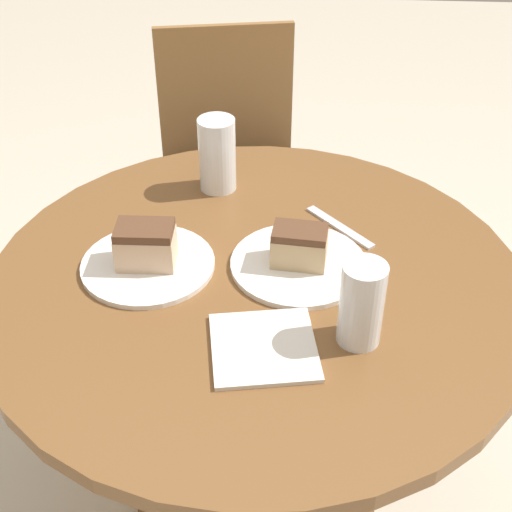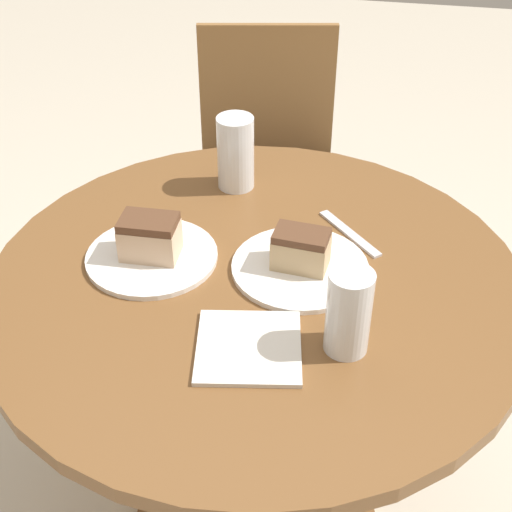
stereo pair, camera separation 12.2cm
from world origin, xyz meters
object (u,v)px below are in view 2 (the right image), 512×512
at_px(chair, 267,176).
at_px(glass_lemonade, 236,157).
at_px(plate_far, 152,257).
at_px(glass_water, 348,316).
at_px(cake_slice_near, 301,249).
at_px(cake_slice_far, 150,237).
at_px(plate_near, 300,267).

xyz_separation_m(chair, glass_lemonade, (0.03, -0.53, 0.36)).
bearing_deg(plate_far, glass_water, -23.68).
height_order(plate_far, glass_water, glass_water).
bearing_deg(cake_slice_near, cake_slice_far, -175.80).
height_order(chair, glass_lemonade, glass_lemonade).
distance_m(plate_far, cake_slice_near, 0.27).
relative_size(plate_near, plate_far, 1.02).
bearing_deg(cake_slice_far, plate_near, 4.20).
bearing_deg(glass_water, cake_slice_far, 156.32).
distance_m(cake_slice_far, glass_water, 0.40).
height_order(cake_slice_near, glass_lemonade, glass_lemonade).
bearing_deg(cake_slice_far, plate_far, 176.42).
distance_m(glass_lemonade, glass_water, 0.51).
bearing_deg(glass_lemonade, cake_slice_far, -108.78).
bearing_deg(cake_slice_far, glass_lemonade, 71.22).
distance_m(chair, glass_water, 1.07).
bearing_deg(plate_far, chair, 85.42).
bearing_deg(cake_slice_far, glass_water, -23.68).
bearing_deg(plate_near, cake_slice_far, -175.80).
distance_m(plate_near, cake_slice_near, 0.04).
bearing_deg(cake_slice_far, chair, 85.42).
bearing_deg(glass_lemonade, cake_slice_near, -56.33).
relative_size(chair, plate_near, 3.50).
xyz_separation_m(cake_slice_near, glass_water, (0.10, -0.18, 0.02)).
height_order(plate_far, glass_lemonade, glass_lemonade).
bearing_deg(glass_lemonade, plate_far, -108.78).
distance_m(chair, cake_slice_near, 0.88).
xyz_separation_m(plate_near, glass_water, (0.10, -0.18, 0.06)).
distance_m(cake_slice_near, cake_slice_far, 0.27).
relative_size(plate_far, cake_slice_near, 2.35).
xyz_separation_m(plate_near, plate_far, (-0.27, -0.02, 0.00)).
bearing_deg(glass_water, plate_near, 118.37).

